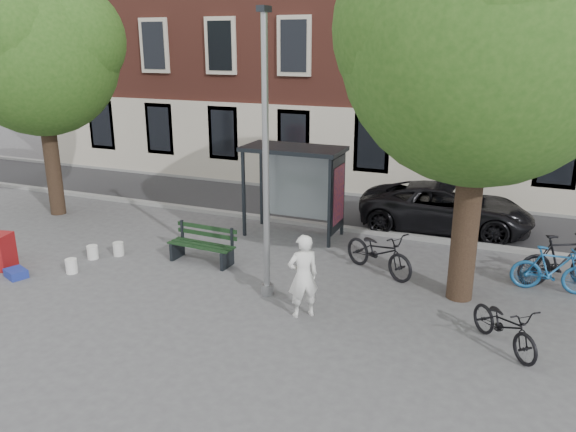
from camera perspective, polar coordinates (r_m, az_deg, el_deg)
The scene contains 20 objects.
ground at distance 12.77m, azimuth -2.11°, elevation -7.94°, with size 90.00×90.00×0.00m, color #4C4C4F.
road at distance 18.94m, azimuth 6.78°, elevation 0.47°, with size 40.00×4.00×0.01m, color #28282B.
curb_near at distance 17.09m, azimuth 4.91°, elevation -1.14°, with size 40.00×0.25×0.12m, color gray.
curb_far at distance 20.78m, azimuth 8.32°, elevation 2.08°, with size 40.00×0.25×0.12m, color gray.
building_row at distance 24.03m, azimuth 11.68°, elevation 20.66°, with size 30.00×8.00×14.00m, color brown.
lamppost at distance 11.86m, azimuth -2.26°, elevation 4.33°, with size 0.28×0.35×6.11m.
tree_right at distance 11.89m, azimuth 19.38°, elevation 17.21°, with size 5.76×5.60×8.20m.
tree_left at distance 19.26m, azimuth -24.28°, elevation 15.15°, with size 5.18×4.86×7.40m.
bus_shelter at distance 15.97m, azimuth 2.00°, elevation 4.53°, with size 2.85×1.45×2.62m.
painter at distance 11.46m, azimuth 1.54°, elevation -6.12°, with size 0.65×0.43×1.78m, color white.
bench at distance 14.57m, azimuth -8.67°, elevation -3.07°, with size 1.80×0.67×0.91m.
bike_a at distance 13.85m, azimuth 9.22°, elevation -3.60°, with size 0.74×2.11×1.11m, color black.
bike_b at distance 14.02m, azimuth 25.28°, elevation -4.95°, with size 0.50×1.77×1.06m, color #1A5894.
bike_c at distance 11.21m, azimuth 21.16°, elevation -10.30°, with size 0.62×1.77×0.93m, color black.
bike_d at distance 14.41m, azimuth 26.05°, elevation -4.07°, with size 0.59×2.08×1.25m, color black.
car_dark at distance 17.44m, azimuth 15.71°, elevation 0.83°, with size 2.31×5.02×1.39m, color black.
blue_crate at distance 15.10m, azimuth -25.91°, elevation -5.26°, with size 0.55×0.40×0.20m, color navy.
bucket_a at distance 15.56m, azimuth -19.24°, elevation -3.49°, with size 0.28×0.28×0.36m, color white.
bucket_b at distance 14.80m, azimuth -21.14°, elevation -4.76°, with size 0.28×0.28×0.36m, color white.
bucket_c at distance 15.59m, azimuth -16.84°, elevation -3.22°, with size 0.28×0.28×0.36m, color silver.
Camera 1 is at (4.89, -10.47, 5.43)m, focal length 35.00 mm.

